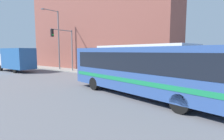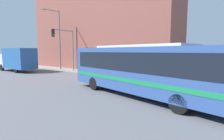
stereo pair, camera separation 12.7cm
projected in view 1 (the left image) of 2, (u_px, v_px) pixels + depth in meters
The scene contains 11 objects.
ground_plane at pixel (147, 93), 11.56m from camera, with size 120.00×120.00×0.00m, color slate.
sidewalk at pixel (48, 68), 28.02m from camera, with size 2.61×70.00×0.15m.
building_facade at pixel (97, 27), 26.77m from camera, with size 6.00×24.45×12.91m.
city_bus at pixel (142, 67), 10.53m from camera, with size 4.66×11.23×3.11m.
delivery_truck at pixel (16, 59), 23.71m from camera, with size 2.22×7.29×3.14m.
fire_hydrant at pixel (136, 73), 17.74m from camera, with size 0.24×0.33×0.82m.
traffic_light_pole at pixel (65, 43), 22.41m from camera, with size 3.28×0.35×5.38m.
parking_meter at pixel (90, 66), 21.50m from camera, with size 0.14×0.14×1.19m.
street_lamp at pixel (57, 35), 24.73m from camera, with size 2.72×0.28×8.25m.
pedestrian_near_corner at pixel (125, 67), 19.66m from camera, with size 0.34×0.34×1.62m.
pedestrian_mid_block at pixel (137, 68), 18.75m from camera, with size 0.34×0.34×1.68m.
Camera 1 is at (-10.50, -4.86, 2.75)m, focal length 28.00 mm.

